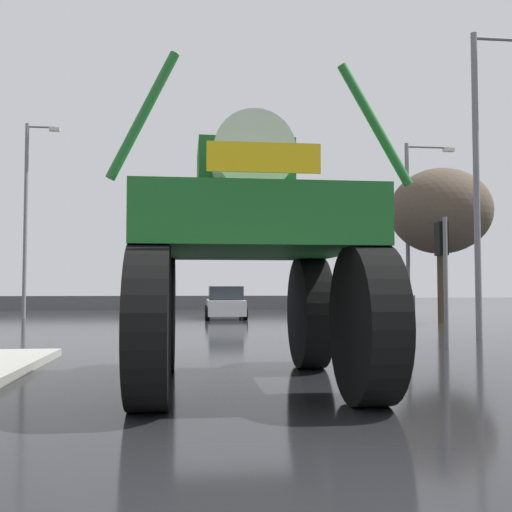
{
  "coord_description": "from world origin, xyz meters",
  "views": [
    {
      "loc": [
        -1.06,
        -3.95,
        1.48
      ],
      "look_at": [
        0.13,
        6.72,
        2.03
      ],
      "focal_mm": 42.6,
      "sensor_mm": 36.0,
      "label": 1
    }
  ],
  "objects_px": {
    "streetlight_far_right": "(412,220)",
    "streetlight_near_right": "(481,168)",
    "oversize_sprayer": "(246,250)",
    "sedan_ahead": "(225,303)",
    "streetlight_far_left": "(28,211)",
    "traffic_signal_near_right": "(442,253)",
    "bare_tree_right": "(441,211)"
  },
  "relations": [
    {
      "from": "streetlight_far_right",
      "to": "streetlight_far_left",
      "type": "bearing_deg",
      "value": 168.39
    },
    {
      "from": "streetlight_near_right",
      "to": "bare_tree_right",
      "type": "xyz_separation_m",
      "value": [
        2.13,
        7.78,
        -0.27
      ]
    },
    {
      "from": "bare_tree_right",
      "to": "streetlight_far_left",
      "type": "bearing_deg",
      "value": 163.07
    },
    {
      "from": "sedan_ahead",
      "to": "traffic_signal_near_right",
      "type": "distance_m",
      "value": 15.05
    },
    {
      "from": "sedan_ahead",
      "to": "streetlight_far_left",
      "type": "distance_m",
      "value": 10.46
    },
    {
      "from": "oversize_sprayer",
      "to": "streetlight_near_right",
      "type": "relative_size",
      "value": 0.63
    },
    {
      "from": "streetlight_far_left",
      "to": "streetlight_far_right",
      "type": "xyz_separation_m",
      "value": [
        17.66,
        -3.63,
        -0.61
      ]
    },
    {
      "from": "sedan_ahead",
      "to": "traffic_signal_near_right",
      "type": "relative_size",
      "value": 1.29
    },
    {
      "from": "streetlight_near_right",
      "to": "streetlight_far_left",
      "type": "bearing_deg",
      "value": 140.34
    },
    {
      "from": "oversize_sprayer",
      "to": "streetlight_far_right",
      "type": "relative_size",
      "value": 0.7
    },
    {
      "from": "streetlight_far_left",
      "to": "bare_tree_right",
      "type": "distance_m",
      "value": 19.03
    },
    {
      "from": "bare_tree_right",
      "to": "sedan_ahead",
      "type": "bearing_deg",
      "value": 154.02
    },
    {
      "from": "streetlight_far_left",
      "to": "streetlight_far_right",
      "type": "relative_size",
      "value": 1.17
    },
    {
      "from": "sedan_ahead",
      "to": "traffic_signal_near_right",
      "type": "height_order",
      "value": "traffic_signal_near_right"
    },
    {
      "from": "traffic_signal_near_right",
      "to": "streetlight_near_right",
      "type": "bearing_deg",
      "value": 45.52
    },
    {
      "from": "sedan_ahead",
      "to": "streetlight_far_left",
      "type": "relative_size",
      "value": 0.44
    },
    {
      "from": "oversize_sprayer",
      "to": "traffic_signal_near_right",
      "type": "relative_size",
      "value": 1.75
    },
    {
      "from": "oversize_sprayer",
      "to": "bare_tree_right",
      "type": "xyz_separation_m",
      "value": [
        9.67,
        15.1,
        2.62
      ]
    },
    {
      "from": "traffic_signal_near_right",
      "to": "bare_tree_right",
      "type": "relative_size",
      "value": 0.49
    },
    {
      "from": "streetlight_far_left",
      "to": "sedan_ahead",
      "type": "bearing_deg",
      "value": -7.59
    },
    {
      "from": "sedan_ahead",
      "to": "traffic_signal_near_right",
      "type": "bearing_deg",
      "value": -161.64
    },
    {
      "from": "oversize_sprayer",
      "to": "traffic_signal_near_right",
      "type": "height_order",
      "value": "oversize_sprayer"
    },
    {
      "from": "sedan_ahead",
      "to": "bare_tree_right",
      "type": "bearing_deg",
      "value": -115.16
    },
    {
      "from": "oversize_sprayer",
      "to": "sedan_ahead",
      "type": "xyz_separation_m",
      "value": [
        0.87,
        19.39,
        -1.33
      ]
    },
    {
      "from": "sedan_ahead",
      "to": "streetlight_near_right",
      "type": "distance_m",
      "value": 14.42
    },
    {
      "from": "oversize_sprayer",
      "to": "streetlight_far_right",
      "type": "xyz_separation_m",
      "value": [
        9.13,
        17.02,
        2.45
      ]
    },
    {
      "from": "oversize_sprayer",
      "to": "streetlight_near_right",
      "type": "bearing_deg",
      "value": -46.1
    },
    {
      "from": "streetlight_far_right",
      "to": "traffic_signal_near_right",
      "type": "bearing_deg",
      "value": -107.51
    },
    {
      "from": "oversize_sprayer",
      "to": "bare_tree_right",
      "type": "height_order",
      "value": "bare_tree_right"
    },
    {
      "from": "streetlight_near_right",
      "to": "streetlight_far_left",
      "type": "height_order",
      "value": "streetlight_far_left"
    },
    {
      "from": "streetlight_far_right",
      "to": "streetlight_near_right",
      "type": "bearing_deg",
      "value": -99.34
    },
    {
      "from": "traffic_signal_near_right",
      "to": "streetlight_far_left",
      "type": "xyz_separation_m",
      "value": [
        -13.91,
        15.52,
        2.78
      ]
    }
  ]
}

